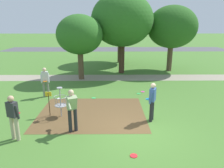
# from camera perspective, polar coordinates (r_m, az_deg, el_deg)

# --- Properties ---
(ground_plane) EXTENTS (160.00, 160.00, 0.00)m
(ground_plane) POSITION_cam_1_polar(r_m,az_deg,el_deg) (8.54, 6.91, -12.63)
(ground_plane) COLOR #47752D
(dirt_tee_pad) EXTENTS (4.96, 3.95, 0.01)m
(dirt_tee_pad) POSITION_cam_1_polar(r_m,az_deg,el_deg) (10.06, -5.52, -7.89)
(dirt_tee_pad) COLOR brown
(dirt_tee_pad) RESTS_ON ground
(disc_golf_basket) EXTENTS (0.98, 0.58, 1.39)m
(disc_golf_basket) POSITION_cam_1_polar(r_m,az_deg,el_deg) (9.70, -14.26, -4.50)
(disc_golf_basket) COLOR #9E9EA3
(disc_golf_basket) RESTS_ON ground
(player_foreground_watching) EXTENTS (0.49, 0.44, 1.71)m
(player_foreground_watching) POSITION_cam_1_polar(r_m,az_deg,el_deg) (12.49, -17.81, 0.92)
(player_foreground_watching) COLOR slate
(player_foreground_watching) RESTS_ON ground
(player_throwing) EXTENTS (0.50, 0.45, 1.71)m
(player_throwing) POSITION_cam_1_polar(r_m,az_deg,el_deg) (8.27, -25.45, -7.75)
(player_throwing) COLOR tan
(player_throwing) RESTS_ON ground
(player_waiting_left) EXTENTS (0.45, 0.49, 1.71)m
(player_waiting_left) POSITION_cam_1_polar(r_m,az_deg,el_deg) (9.09, 10.96, -4.26)
(player_waiting_left) COLOR #232328
(player_waiting_left) RESTS_ON ground
(player_waiting_right) EXTENTS (0.49, 1.17, 1.71)m
(player_waiting_right) POSITION_cam_1_polar(r_m,az_deg,el_deg) (8.20, -10.88, -6.45)
(player_waiting_right) COLOR #232328
(player_waiting_right) RESTS_ON ground
(frisbee_near_basket) EXTENTS (0.26, 0.26, 0.02)m
(frisbee_near_basket) POSITION_cam_1_polar(r_m,az_deg,el_deg) (11.95, -5.04, -3.85)
(frisbee_near_basket) COLOR green
(frisbee_near_basket) RESTS_ON ground
(frisbee_by_tee) EXTENTS (0.25, 0.25, 0.02)m
(frisbee_by_tee) POSITION_cam_1_polar(r_m,az_deg,el_deg) (12.73, 7.28, -2.63)
(frisbee_by_tee) COLOR green
(frisbee_by_tee) RESTS_ON ground
(frisbee_mid_grass) EXTENTS (0.23, 0.23, 0.02)m
(frisbee_mid_grass) POSITION_cam_1_polar(r_m,az_deg,el_deg) (11.14, -12.30, -5.71)
(frisbee_mid_grass) COLOR red
(frisbee_mid_grass) RESTS_ON ground
(frisbee_far_left) EXTENTS (0.23, 0.23, 0.02)m
(frisbee_far_left) POSITION_cam_1_polar(r_m,az_deg,el_deg) (13.13, 8.42, -2.09)
(frisbee_far_left) COLOR #E53D99
(frisbee_far_left) RESTS_ON ground
(frisbee_far_right) EXTENTS (0.20, 0.20, 0.02)m
(frisbee_far_right) POSITION_cam_1_polar(r_m,az_deg,el_deg) (12.21, -14.34, -3.86)
(frisbee_far_right) COLOR white
(frisbee_far_right) RESTS_ON ground
(frisbee_scattered_a) EXTENTS (0.24, 0.24, 0.02)m
(frisbee_scattered_a) POSITION_cam_1_polar(r_m,az_deg,el_deg) (7.14, 5.96, -18.94)
(frisbee_scattered_a) COLOR red
(frisbee_scattered_a) RESTS_ON ground
(tree_near_left) EXTENTS (5.02, 5.02, 6.50)m
(tree_near_left) POSITION_cam_1_polar(r_m,az_deg,el_deg) (17.59, 2.78, 17.08)
(tree_near_left) COLOR #422D1E
(tree_near_left) RESTS_ON ground
(tree_near_right) EXTENTS (3.37, 3.37, 4.75)m
(tree_near_right) POSITION_cam_1_polar(r_m,az_deg,el_deg) (15.69, -8.87, 13.13)
(tree_near_right) COLOR brown
(tree_near_right) RESTS_ON ground
(tree_mid_left) EXTENTS (4.20, 4.20, 5.58)m
(tree_mid_left) POSITION_cam_1_polar(r_m,az_deg,el_deg) (19.08, 16.12, 14.71)
(tree_mid_left) COLOR brown
(tree_mid_left) RESTS_ON ground
(tree_mid_center) EXTENTS (5.05, 5.05, 6.69)m
(tree_mid_center) POSITION_cam_1_polar(r_m,az_deg,el_deg) (22.59, 2.24, 17.37)
(tree_mid_center) COLOR #4C3823
(tree_mid_center) RESTS_ON ground
(parking_lot_strip) EXTENTS (36.00, 6.00, 0.01)m
(parking_lot_strip) POSITION_cam_1_polar(r_m,az_deg,el_deg) (34.66, 1.26, 9.53)
(parking_lot_strip) COLOR #4C4C51
(parking_lot_strip) RESTS_ON ground
(parked_car_leftmost) EXTENTS (2.20, 4.32, 1.84)m
(parked_car_leftmost) POSITION_cam_1_polar(r_m,az_deg,el_deg) (35.37, -8.68, 10.98)
(parked_car_leftmost) COLOR silver
(parked_car_leftmost) RESTS_ON ground
(gravel_path) EXTENTS (40.00, 1.86, 0.00)m
(gravel_path) POSITION_cam_1_polar(r_m,az_deg,el_deg) (16.40, 3.24, 1.77)
(gravel_path) COLOR gray
(gravel_path) RESTS_ON ground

